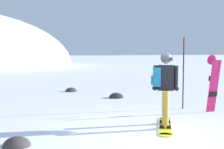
{
  "coord_description": "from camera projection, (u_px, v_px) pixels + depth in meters",
  "views": [
    {
      "loc": [
        -2.82,
        -5.36,
        1.72
      ],
      "look_at": [
        0.2,
        3.65,
        1.0
      ],
      "focal_mm": 47.47,
      "sensor_mm": 36.0,
      "label": 1
    }
  ],
  "objects": [
    {
      "name": "rock_dark",
      "position": [
        71.0,
        92.0,
        12.92
      ],
      "size": [
        0.51,
        0.44,
        0.36
      ],
      "color": "#383333",
      "rests_on": "ground"
    },
    {
      "name": "snowboarder_main",
      "position": [
        164.0,
        87.0,
        6.8
      ],
      "size": [
        1.01,
        1.66,
        1.71
      ],
      "color": "yellow",
      "rests_on": "ground"
    },
    {
      "name": "rock_small",
      "position": [
        116.0,
        98.0,
        11.15
      ],
      "size": [
        0.56,
        0.47,
        0.39
      ],
      "color": "#282628",
      "rests_on": "ground"
    },
    {
      "name": "spare_snowboard",
      "position": [
        213.0,
        83.0,
        8.4
      ],
      "size": [
        0.28,
        0.3,
        1.64
      ],
      "color": "#D11E5B",
      "rests_on": "ground"
    },
    {
      "name": "piste_marker_near",
      "position": [
        183.0,
        68.0,
        8.91
      ],
      "size": [
        0.2,
        0.2,
        2.2
      ],
      "color": "black",
      "rests_on": "ground"
    },
    {
      "name": "rock_mid",
      "position": [
        17.0,
        146.0,
        5.4
      ],
      "size": [
        0.51,
        0.43,
        0.36
      ],
      "color": "#383333",
      "rests_on": "ground"
    },
    {
      "name": "ground_plane",
      "position": [
        159.0,
        136.0,
        6.09
      ],
      "size": [
        300.0,
        300.0,
        0.0
      ],
      "primitive_type": "plane",
      "color": "white"
    }
  ]
}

